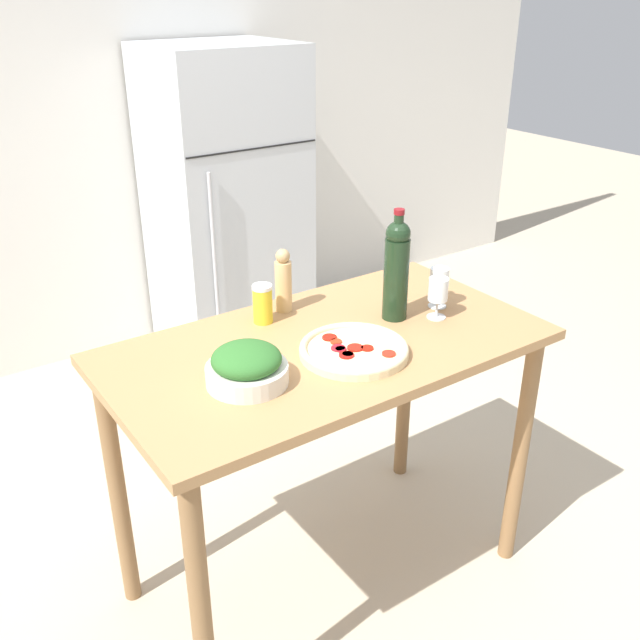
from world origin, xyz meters
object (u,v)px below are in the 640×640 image
(wine_glass_near, at_px, (438,292))
(pepper_mill, at_px, (283,281))
(wine_glass_far, at_px, (440,282))
(salt_canister, at_px, (263,304))
(refrigerator, at_px, (226,206))
(wine_bottle, at_px, (396,268))
(homemade_pizza, at_px, (354,350))
(salad_bowl, at_px, (247,367))

(wine_glass_near, bearing_deg, pepper_mill, 138.71)
(wine_glass_far, distance_m, salt_canister, 0.59)
(refrigerator, xyz_separation_m, wine_bottle, (-0.32, -1.79, 0.29))
(homemade_pizza, bearing_deg, salad_bowl, 174.05)
(pepper_mill, bearing_deg, homemade_pizza, -89.39)
(wine_bottle, relative_size, salad_bowl, 1.61)
(homemade_pizza, bearing_deg, salt_canister, 107.27)
(wine_bottle, xyz_separation_m, pepper_mill, (-0.27, 0.25, -0.07))
(wine_bottle, relative_size, salt_canister, 2.86)
(wine_glass_near, relative_size, salt_canister, 1.08)
(refrigerator, bearing_deg, wine_glass_near, -96.43)
(wine_bottle, xyz_separation_m, wine_glass_near, (0.11, -0.08, -0.08))
(wine_glass_near, height_order, pepper_mill, pepper_mill)
(refrigerator, relative_size, homemade_pizza, 5.14)
(refrigerator, distance_m, homemade_pizza, 2.01)
(wine_glass_near, xyz_separation_m, salt_canister, (-0.48, 0.30, -0.03))
(salt_canister, bearing_deg, salad_bowl, -127.02)
(refrigerator, bearing_deg, salad_bowl, -116.19)
(salt_canister, bearing_deg, wine_glass_near, -31.51)
(wine_bottle, bearing_deg, pepper_mill, 136.51)
(refrigerator, distance_m, wine_bottle, 1.84)
(refrigerator, relative_size, wine_glass_near, 12.05)
(wine_glass_near, relative_size, homemade_pizza, 0.43)
(wine_glass_near, bearing_deg, refrigerator, 83.57)
(refrigerator, height_order, wine_bottle, refrigerator)
(wine_glass_far, xyz_separation_m, salt_canister, (-0.55, 0.24, -0.03))
(wine_bottle, relative_size, pepper_mill, 1.69)
(refrigerator, height_order, salt_canister, refrigerator)
(wine_glass_near, bearing_deg, salt_canister, 148.49)
(pepper_mill, relative_size, salt_canister, 1.69)
(salt_canister, bearing_deg, refrigerator, 66.23)
(pepper_mill, bearing_deg, wine_glass_far, -31.65)
(wine_glass_near, distance_m, salt_canister, 0.57)
(wine_bottle, distance_m, wine_glass_near, 0.16)
(wine_glass_near, distance_m, salad_bowl, 0.72)
(wine_bottle, bearing_deg, salad_bowl, -171.26)
(wine_glass_far, bearing_deg, refrigerator, 85.34)
(refrigerator, distance_m, salt_canister, 1.73)
(refrigerator, xyz_separation_m, wine_glass_far, (-0.15, -1.81, 0.21))
(refrigerator, relative_size, salt_canister, 13.01)
(wine_glass_far, distance_m, homemade_pizza, 0.46)
(wine_glass_far, distance_m, salad_bowl, 0.78)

